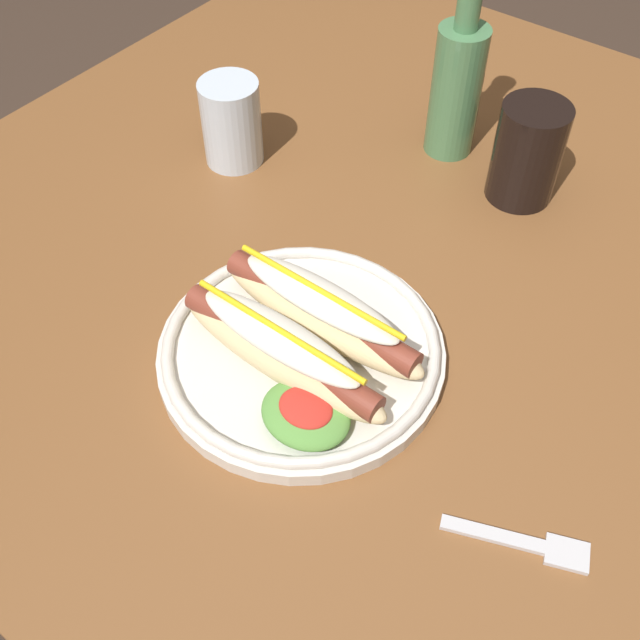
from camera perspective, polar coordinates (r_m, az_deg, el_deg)
name	(u,v)px	position (r m, az deg, el deg)	size (l,w,h in m)	color
ground_plane	(386,546)	(1.46, 4.99, -16.58)	(8.00, 8.00, 0.00)	#3D2D23
dining_table	(422,314)	(0.91, 7.68, 0.42)	(1.19, 1.08, 0.74)	brown
hot_dog_plate	(301,345)	(0.72, -1.42, -1.89)	(0.28, 0.28, 0.08)	silver
fork	(527,544)	(0.66, 15.35, -15.94)	(0.12, 0.06, 0.00)	silver
soda_cup	(527,153)	(0.91, 15.35, 12.04)	(0.08, 0.08, 0.12)	black
water_cup	(232,123)	(0.94, -6.68, 14.55)	(0.07, 0.07, 0.11)	silver
glass_bottle	(457,82)	(0.95, 10.29, 17.24)	(0.06, 0.06, 0.25)	#4C7F51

